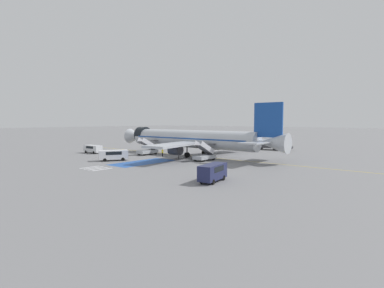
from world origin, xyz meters
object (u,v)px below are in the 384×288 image
airliner (192,139)px  service_van_2 (93,148)px  boarding_stairs_aft (205,156)px  service_van_1 (213,171)px  fuel_tanker (273,143)px  service_van_0 (113,154)px  boarding_stairs_forward (147,150)px  ground_crew_1 (162,152)px  ground_crew_0 (179,154)px

airliner → service_van_2: 24.33m
boarding_stairs_aft → service_van_1: bearing=-50.8°
boarding_stairs_aft → fuel_tanker: boarding_stairs_aft is taller
airliner → service_van_0: airliner is taller
boarding_stairs_forward → ground_crew_1: bearing=-2.8°
fuel_tanker → service_van_1: (11.78, -43.72, -0.38)m
service_van_2 → ground_crew_1: service_van_2 is taller
boarding_stairs_forward → boarding_stairs_aft: size_ratio=1.00×
service_van_2 → boarding_stairs_forward: bearing=112.7°
service_van_1 → service_van_0: bearing=161.6°
boarding_stairs_aft → ground_crew_1: 11.07m
ground_crew_1 → service_van_1: bearing=-16.0°
fuel_tanker → service_van_2: 45.54m
service_van_2 → airliner: bearing=112.7°
ground_crew_1 → service_van_2: bearing=-145.4°
airliner → ground_crew_1: bearing=136.5°
fuel_tanker → service_van_0: bearing=154.7°
fuel_tanker → boarding_stairs_aft: bearing=172.6°
boarding_stairs_aft → service_van_0: bearing=-140.9°
boarding_stairs_forward → ground_crew_1: size_ratio=3.23×
boarding_stairs_forward → service_van_1: (28.85, -15.01, 0.34)m
boarding_stairs_forward → fuel_tanker: 33.40m
service_van_0 → ground_crew_0: 12.70m
service_van_0 → service_van_2: bearing=12.3°
airliner → ground_crew_1: (-4.41, -4.78, -2.76)m
fuel_tanker → ground_crew_0: (-6.52, -29.83, -0.70)m
service_van_2 → fuel_tanker: bearing=136.3°
fuel_tanker → ground_crew_1: (-12.12, -28.87, -0.77)m
service_van_0 → ground_crew_1: bearing=-71.6°
boarding_stairs_aft → service_van_0: boarding_stairs_aft is taller
airliner → ground_crew_0: (1.19, -5.74, -2.69)m
ground_crew_0 → fuel_tanker: bearing=119.2°
airliner → ground_crew_1: size_ratio=25.88×
service_van_2 → boarding_stairs_aft: bearing=99.1°
service_van_0 → service_van_2: service_van_0 is taller
service_van_2 → ground_crew_1: size_ratio=3.07×
service_van_1 → service_van_2: 42.16m
boarding_stairs_aft → ground_crew_1: boarding_stairs_aft is taller
fuel_tanker → ground_crew_1: bearing=152.0°
airliner → boarding_stairs_aft: airliner is taller
airliner → boarding_stairs_aft: bearing=-124.2°
boarding_stairs_forward → service_van_0: bearing=-77.6°
boarding_stairs_aft → service_van_0: (-13.43, -11.26, 0.23)m
boarding_stairs_aft → ground_crew_1: size_ratio=3.23×
service_van_0 → service_van_2: size_ratio=1.13×
service_van_2 → ground_crew_0: bearing=98.7°
fuel_tanker → service_van_2: bearing=134.5°
service_van_2 → ground_crew_1: 18.28m
boarding_stairs_aft → ground_crew_0: size_ratio=3.02×
boarding_stairs_aft → ground_crew_0: 5.64m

